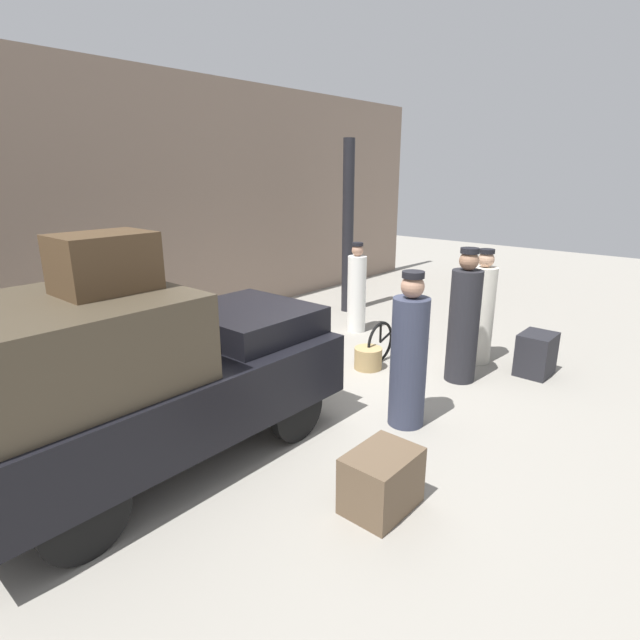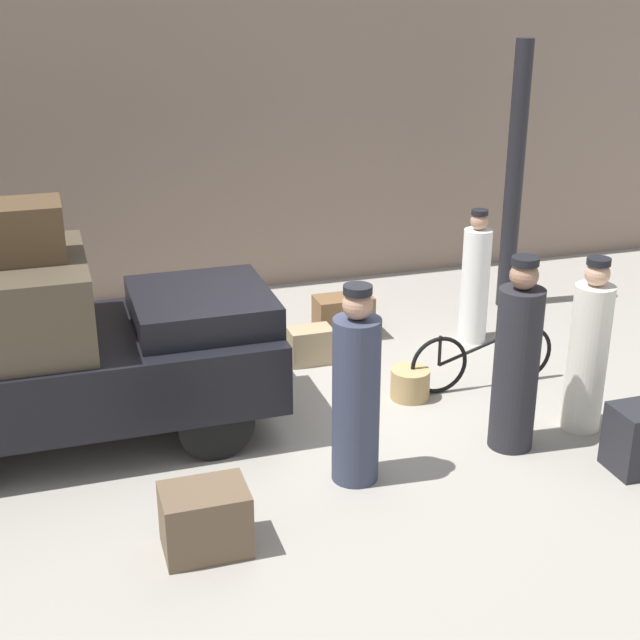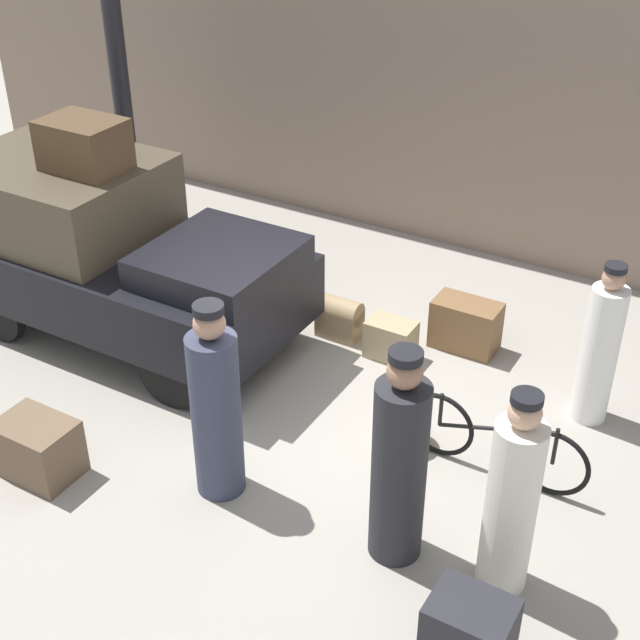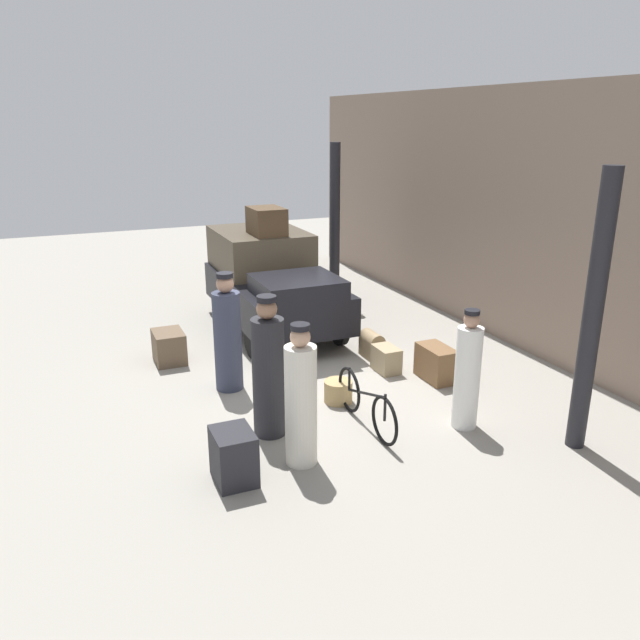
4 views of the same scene
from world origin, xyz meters
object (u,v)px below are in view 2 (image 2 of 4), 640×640
truck (52,345)px  trunk_umber_medium (343,318)px  porter_with_bicycle (475,282)px  suitcase_tan_flat (253,347)px  conductor_in_dark_uniform (516,363)px  bicycle (483,358)px  porter_carrying_trunk (588,353)px  trunk_large_brown (205,520)px  wicker_basket (410,384)px  suitcase_small_leather (310,345)px  trunk_on_truck_roof (17,231)px  porter_lifting_near_truck (356,394)px

truck → trunk_umber_medium: truck is taller
porter_with_bicycle → suitcase_tan_flat: bearing=179.1°
truck → conductor_in_dark_uniform: bearing=-19.3°
truck → bicycle: size_ratio=2.24×
bicycle → porter_carrying_trunk: 1.32m
bicycle → trunk_large_brown: size_ratio=2.51×
conductor_in_dark_uniform → trunk_large_brown: conductor_in_dark_uniform is taller
wicker_basket → conductor_in_dark_uniform: 1.50m
suitcase_small_leather → bicycle: bearing=-36.9°
trunk_large_brown → bicycle: bearing=30.4°
wicker_basket → porter_with_bicycle: bearing=42.7°
porter_carrying_trunk → porter_with_bicycle: size_ratio=1.07×
suitcase_small_leather → trunk_on_truck_roof: 3.67m
truck → porter_lifting_near_truck: 2.90m
porter_carrying_trunk → trunk_on_truck_roof: size_ratio=2.20×
porter_with_bicycle → trunk_large_brown: size_ratio=2.45×
suitcase_small_leather → porter_with_bicycle: bearing=1.1°
truck → trunk_umber_medium: bearing=24.6°
wicker_basket → suitcase_tan_flat: (-1.39, 1.28, 0.07)m
trunk_umber_medium → suitcase_tan_flat: bearing=-159.1°
bicycle → trunk_umber_medium: (-0.98, 1.74, -0.06)m
wicker_basket → porter_with_bicycle: (1.34, 1.24, 0.59)m
trunk_umber_medium → porter_lifting_near_truck: bearing=-107.1°
trunk_large_brown → suitcase_tan_flat: bearing=70.5°
trunk_umber_medium → suitcase_small_leather: trunk_umber_medium is taller
truck → trunk_on_truck_roof: bearing=-180.0°
suitcase_tan_flat → suitcase_small_leather: suitcase_tan_flat is taller
porter_carrying_trunk → porter_with_bicycle: porter_carrying_trunk is taller
porter_lifting_near_truck → suitcase_small_leather: 2.62m
porter_carrying_trunk → trunk_large_brown: 4.03m
truck → porter_lifting_near_truck: truck is taller
porter_lifting_near_truck → suitcase_small_leather: size_ratio=3.64×
trunk_on_truck_roof → porter_lifting_near_truck: bearing=-30.1°
trunk_large_brown → suitcase_small_leather: bearing=60.2°
porter_carrying_trunk → trunk_umber_medium: size_ratio=2.52×
conductor_in_dark_uniform → trunk_large_brown: size_ratio=2.82×
conductor_in_dark_uniform → trunk_umber_medium: 3.11m
wicker_basket → trunk_large_brown: 3.22m
truck → trunk_on_truck_roof: 1.12m
bicycle → porter_with_bicycle: porter_with_bicycle is taller
porter_lifting_near_truck → trunk_large_brown: bearing=-156.1°
trunk_umber_medium → wicker_basket: bearing=-85.4°
bicycle → suitcase_tan_flat: bicycle is taller
truck → trunk_large_brown: size_ratio=5.63×
trunk_umber_medium → trunk_large_brown: bearing=-122.8°
bicycle → trunk_on_truck_roof: trunk_on_truck_roof is taller
conductor_in_dark_uniform → porter_lifting_near_truck: bearing=-176.3°
trunk_large_brown → porter_carrying_trunk: bearing=12.5°
conductor_in_dark_uniform → porter_with_bicycle: 2.60m
trunk_umber_medium → suitcase_tan_flat: trunk_umber_medium is taller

